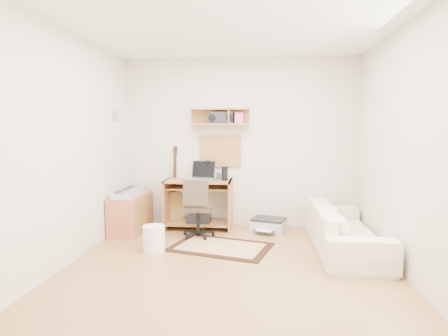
# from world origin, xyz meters

# --- Properties ---
(floor) EXTENTS (3.60, 4.00, 0.01)m
(floor) POSITION_xyz_m (0.00, 0.00, -0.01)
(floor) COLOR #A77745
(floor) RESTS_ON ground
(ceiling) EXTENTS (3.60, 4.00, 0.01)m
(ceiling) POSITION_xyz_m (0.00, 0.00, 2.60)
(ceiling) COLOR white
(ceiling) RESTS_ON ground
(back_wall) EXTENTS (3.60, 0.01, 2.60)m
(back_wall) POSITION_xyz_m (0.00, 2.00, 1.30)
(back_wall) COLOR beige
(back_wall) RESTS_ON ground
(left_wall) EXTENTS (0.01, 4.00, 2.60)m
(left_wall) POSITION_xyz_m (-1.80, 0.00, 1.30)
(left_wall) COLOR beige
(left_wall) RESTS_ON ground
(right_wall) EXTENTS (0.01, 4.00, 2.60)m
(right_wall) POSITION_xyz_m (1.80, 0.00, 1.30)
(right_wall) COLOR beige
(right_wall) RESTS_ON ground
(wall_shelf) EXTENTS (0.90, 0.25, 0.26)m
(wall_shelf) POSITION_xyz_m (-0.30, 1.88, 1.70)
(wall_shelf) COLOR #B96541
(wall_shelf) RESTS_ON back_wall
(cork_board) EXTENTS (0.64, 0.03, 0.49)m
(cork_board) POSITION_xyz_m (-0.30, 1.98, 1.17)
(cork_board) COLOR tan
(cork_board) RESTS_ON back_wall
(wall_photo) EXTENTS (0.02, 0.20, 0.15)m
(wall_photo) POSITION_xyz_m (-1.79, 1.50, 1.72)
(wall_photo) COLOR #4C8CBF
(wall_photo) RESTS_ON left_wall
(desk) EXTENTS (1.00, 0.55, 0.75)m
(desk) POSITION_xyz_m (-0.60, 1.73, 0.38)
(desk) COLOR #B96541
(desk) RESTS_ON floor
(laptop) EXTENTS (0.46, 0.46, 0.28)m
(laptop) POSITION_xyz_m (-0.58, 1.71, 0.89)
(laptop) COLOR silver
(laptop) RESTS_ON desk
(speaker) EXTENTS (0.09, 0.09, 0.21)m
(speaker) POSITION_xyz_m (-0.20, 1.68, 0.86)
(speaker) COLOR black
(speaker) RESTS_ON desk
(desk_lamp) EXTENTS (0.10, 0.10, 0.29)m
(desk_lamp) POSITION_xyz_m (-0.43, 1.87, 0.90)
(desk_lamp) COLOR black
(desk_lamp) RESTS_ON desk
(pencil_cup) EXTENTS (0.07, 0.07, 0.10)m
(pencil_cup) POSITION_xyz_m (-0.30, 1.83, 0.80)
(pencil_cup) COLOR #2E4F8A
(pencil_cup) RESTS_ON desk
(boombox) EXTENTS (0.36, 0.16, 0.18)m
(boombox) POSITION_xyz_m (-0.27, 1.87, 1.68)
(boombox) COLOR black
(boombox) RESTS_ON wall_shelf
(rug) EXTENTS (1.40, 1.12, 0.02)m
(rug) POSITION_xyz_m (-0.17, 0.81, 0.01)
(rug) COLOR beige
(rug) RESTS_ON floor
(task_chair) EXTENTS (0.44, 0.44, 0.84)m
(task_chair) POSITION_xyz_m (-0.53, 1.25, 0.42)
(task_chair) COLOR #372B20
(task_chair) RESTS_ON floor
(cabinet) EXTENTS (0.40, 0.90, 0.55)m
(cabinet) POSITION_xyz_m (-1.58, 1.46, 0.28)
(cabinet) COLOR #B96541
(cabinet) RESTS_ON floor
(music_keyboard) EXTENTS (0.27, 0.85, 0.07)m
(music_keyboard) POSITION_xyz_m (-1.58, 1.46, 0.59)
(music_keyboard) COLOR #B2B5BA
(music_keyboard) RESTS_ON cabinet
(guitar) EXTENTS (0.39, 0.32, 1.26)m
(guitar) POSITION_xyz_m (-1.02, 1.86, 0.63)
(guitar) COLOR #B08436
(guitar) RESTS_ON floor
(waste_basket) EXTENTS (0.32, 0.32, 0.32)m
(waste_basket) POSITION_xyz_m (-0.97, 0.57, 0.16)
(waste_basket) COLOR white
(waste_basket) RESTS_ON floor
(printer) EXTENTS (0.58, 0.51, 0.18)m
(printer) POSITION_xyz_m (0.46, 1.66, 0.09)
(printer) COLOR #A5A8AA
(printer) RESTS_ON floor
(sofa) EXTENTS (0.55, 1.89, 0.74)m
(sofa) POSITION_xyz_m (1.38, 0.86, 0.37)
(sofa) COLOR beige
(sofa) RESTS_ON floor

